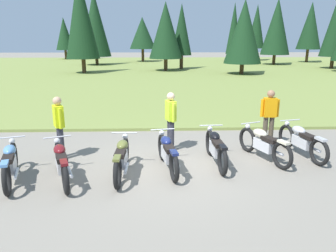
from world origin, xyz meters
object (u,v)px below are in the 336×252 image
object	(u,v)px
motorcycle_maroon	(61,162)
motorcycle_navy	(167,153)
motorcycle_sky_blue	(10,163)
motorcycle_black	(216,147)
motorcycle_olive	(122,157)
rider_in_hivis_vest	(171,118)
rider_near_row_end	(59,124)
motorcycle_silver	(302,140)
rider_checking_bike	(269,114)
motorcycle_cream	(264,144)

from	to	relation	value
motorcycle_maroon	motorcycle_navy	size ratio (longest dim) A/B	0.95
motorcycle_sky_blue	motorcycle_black	xyz separation A→B (m)	(4.74, 0.89, 0.00)
motorcycle_olive	motorcycle_navy	size ratio (longest dim) A/B	1.01
rider_in_hivis_vest	motorcycle_olive	bearing A→B (deg)	-124.75
rider_in_hivis_vest	rider_near_row_end	xyz separation A→B (m)	(-2.94, -0.57, 0.00)
motorcycle_maroon	motorcycle_olive	distance (m)	1.34
motorcycle_silver	rider_checking_bike	distance (m)	1.23
rider_near_row_end	motorcycle_maroon	bearing A→B (deg)	-73.74
motorcycle_olive	motorcycle_cream	distance (m)	3.72
motorcycle_navy	motorcycle_silver	bearing A→B (deg)	13.02
motorcycle_cream	rider_near_row_end	size ratio (longest dim) A/B	1.20
motorcycle_olive	motorcycle_black	world-z (taller)	same
motorcycle_silver	motorcycle_olive	bearing A→B (deg)	-166.50
motorcycle_olive	motorcycle_cream	size ratio (longest dim) A/B	1.05
motorcycle_black	motorcycle_sky_blue	bearing A→B (deg)	-169.32
motorcycle_maroon	motorcycle_sky_blue	bearing A→B (deg)	-179.67
motorcycle_olive	motorcycle_sky_blue	bearing A→B (deg)	-173.87
motorcycle_sky_blue	rider_in_hivis_vest	size ratio (longest dim) A/B	1.22
motorcycle_sky_blue	rider_in_hivis_vest	xyz separation A→B (m)	(3.65, 2.00, 0.51)
motorcycle_sky_blue	motorcycle_cream	xyz separation A→B (m)	(6.06, 1.16, 0.00)
motorcycle_sky_blue	motorcycle_maroon	xyz separation A→B (m)	(1.12, 0.01, 0.00)
motorcycle_maroon	rider_in_hivis_vest	size ratio (longest dim) A/B	1.19
motorcycle_olive	rider_checking_bike	xyz separation A→B (m)	(4.13, 2.07, 0.51)
motorcycle_maroon	rider_checking_bike	size ratio (longest dim) A/B	1.19
motorcycle_navy	rider_in_hivis_vest	distance (m)	1.54
motorcycle_olive	rider_near_row_end	distance (m)	2.15
motorcycle_black	motorcycle_olive	bearing A→B (deg)	-164.63
motorcycle_cream	rider_near_row_end	bearing A→B (deg)	177.11
motorcycle_maroon	motorcycle_silver	bearing A→B (deg)	12.95
motorcycle_olive	rider_in_hivis_vest	world-z (taller)	rider_in_hivis_vest
motorcycle_black	motorcycle_silver	size ratio (longest dim) A/B	1.01
motorcycle_black	rider_near_row_end	size ratio (longest dim) A/B	1.26
motorcycle_cream	rider_checking_bike	bearing A→B (deg)	66.40
motorcycle_sky_blue	motorcycle_maroon	bearing A→B (deg)	0.33
rider_checking_bike	rider_near_row_end	bearing A→B (deg)	-171.20
motorcycle_olive	rider_checking_bike	world-z (taller)	rider_checking_bike
motorcycle_sky_blue	rider_near_row_end	xyz separation A→B (m)	(0.71, 1.43, 0.51)
motorcycle_silver	rider_in_hivis_vest	distance (m)	3.62
motorcycle_navy	rider_checking_bike	bearing A→B (deg)	30.25
motorcycle_olive	rider_in_hivis_vest	size ratio (longest dim) A/B	1.26
motorcycle_sky_blue	motorcycle_olive	distance (m)	2.46
motorcycle_sky_blue	motorcycle_olive	xyz separation A→B (m)	(2.44, 0.26, 0.00)
motorcycle_silver	rider_in_hivis_vest	world-z (taller)	rider_in_hivis_vest
motorcycle_sky_blue	motorcycle_maroon	distance (m)	1.12
motorcycle_navy	motorcycle_black	world-z (taller)	same
motorcycle_navy	motorcycle_black	xyz separation A→B (m)	(1.23, 0.34, 0.00)
motorcycle_olive	rider_checking_bike	size ratio (longest dim) A/B	1.26
motorcycle_navy	motorcycle_cream	distance (m)	2.62
motorcycle_silver	rider_checking_bike	world-z (taller)	rider_checking_bike
motorcycle_maroon	rider_checking_bike	bearing A→B (deg)	23.14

